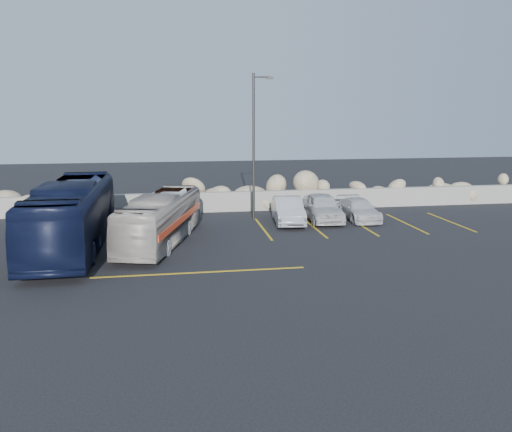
{
  "coord_description": "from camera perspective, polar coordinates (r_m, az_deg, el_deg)",
  "views": [
    {
      "loc": [
        -1.78,
        -17.85,
        5.87
      ],
      "look_at": [
        1.75,
        4.0,
        1.31
      ],
      "focal_mm": 35.0,
      "sensor_mm": 36.0,
      "label": 1
    }
  ],
  "objects": [
    {
      "name": "parking_lines",
      "position": [
        24.98,
        6.01,
        -2.0
      ],
      "size": [
        18.16,
        9.36,
        0.01
      ],
      "color": "gold",
      "rests_on": "ground"
    },
    {
      "name": "vintage_bus",
      "position": [
        23.26,
        -10.77,
        -0.31
      ],
      "size": [
        3.97,
        8.4,
        2.28
      ],
      "primitive_type": "imported",
      "rotation": [
        0.0,
        0.0,
        -0.26
      ],
      "color": "#BBB4A9",
      "rests_on": "ground"
    },
    {
      "name": "riprap_pile",
      "position": [
        31.43,
        -5.83,
        3.22
      ],
      "size": [
        54.0,
        2.8,
        2.6
      ],
      "primitive_type": null,
      "color": "tan",
      "rests_on": "ground"
    },
    {
      "name": "car_c",
      "position": [
        28.64,
        11.67,
        0.74
      ],
      "size": [
        1.64,
        3.99,
        1.16
      ],
      "primitive_type": "imported",
      "rotation": [
        0.0,
        0.0,
        -0.01
      ],
      "color": "silver",
      "rests_on": "ground"
    },
    {
      "name": "tour_coach",
      "position": [
        23.42,
        -20.22,
        0.13
      ],
      "size": [
        2.69,
        10.73,
        2.98
      ],
      "primitive_type": "imported",
      "rotation": [
        0.0,
        0.0,
        0.02
      ],
      "color": "black",
      "rests_on": "ground"
    },
    {
      "name": "seawall",
      "position": [
        30.36,
        -5.67,
        1.58
      ],
      "size": [
        60.0,
        0.4,
        1.2
      ],
      "primitive_type": "cube",
      "color": "gray",
      "rests_on": "ground"
    },
    {
      "name": "ground",
      "position": [
        18.87,
        -3.32,
        -6.5
      ],
      "size": [
        90.0,
        90.0,
        0.0
      ],
      "primitive_type": "plane",
      "color": "black",
      "rests_on": "ground"
    },
    {
      "name": "car_b",
      "position": [
        27.2,
        3.68,
        0.66
      ],
      "size": [
        1.91,
        4.38,
        1.4
      ],
      "primitive_type": "imported",
      "rotation": [
        0.0,
        0.0,
        -0.1
      ],
      "color": "#B8B8BD",
      "rests_on": "ground"
    },
    {
      "name": "lamppost",
      "position": [
        27.74,
        -0.16,
        8.38
      ],
      "size": [
        1.14,
        0.18,
        8.0
      ],
      "color": "#312F2B",
      "rests_on": "ground"
    },
    {
      "name": "car_a",
      "position": [
        28.01,
        7.6,
        1.01
      ],
      "size": [
        2.03,
        4.53,
        1.51
      ],
      "primitive_type": "imported",
      "rotation": [
        0.0,
        0.0,
        -0.06
      ],
      "color": "silver",
      "rests_on": "ground"
    }
  ]
}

